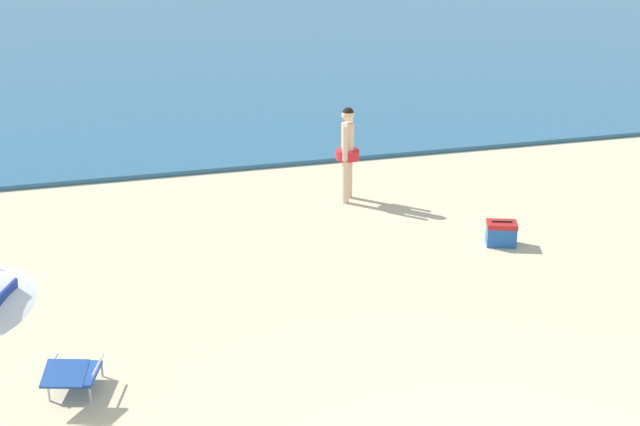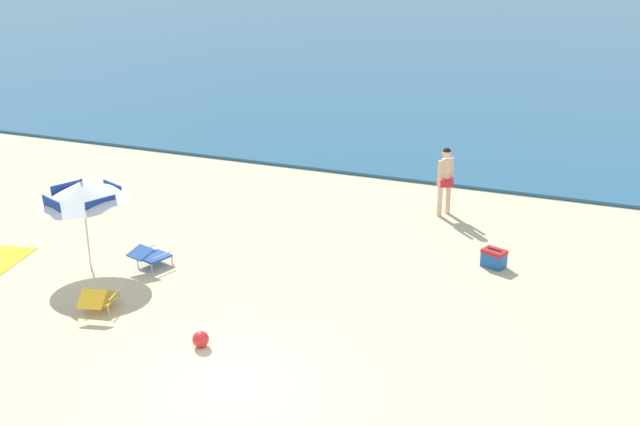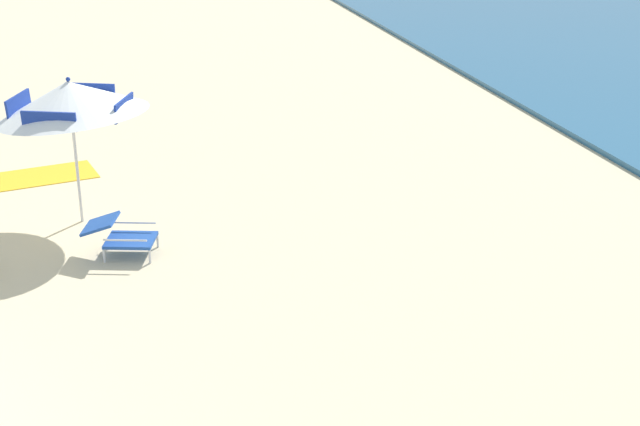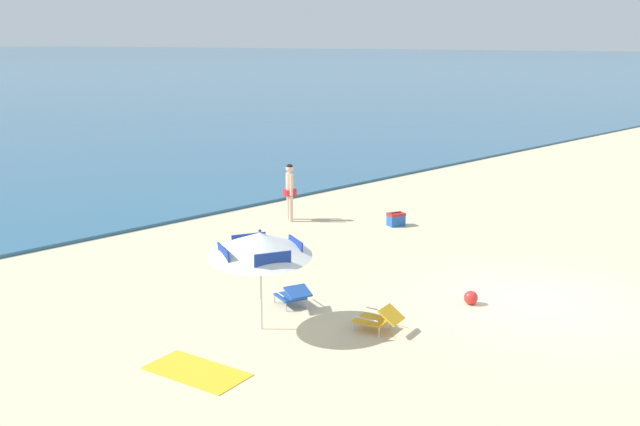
{
  "view_description": "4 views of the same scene",
  "coord_description": "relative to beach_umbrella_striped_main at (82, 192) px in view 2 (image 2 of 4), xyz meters",
  "views": [
    {
      "loc": [
        -3.71,
        -6.43,
        5.89
      ],
      "look_at": [
        -0.11,
        6.16,
        0.97
      ],
      "focal_mm": 51.61,
      "sensor_mm": 36.0,
      "label": 1
    },
    {
      "loc": [
        5.37,
        -9.52,
        7.06
      ],
      "look_at": [
        -0.62,
        5.34,
        1.1
      ],
      "focal_mm": 43.47,
      "sensor_mm": 36.0,
      "label": 2
    },
    {
      "loc": [
        7.18,
        3.13,
        4.92
      ],
      "look_at": [
        -2.29,
        5.69,
        0.97
      ],
      "focal_mm": 52.79,
      "sensor_mm": 36.0,
      "label": 3
    },
    {
      "loc": [
        -13.89,
        -7.07,
        5.49
      ],
      "look_at": [
        -0.95,
        5.65,
        1.2
      ],
      "focal_mm": 40.82,
      "sensor_mm": 36.0,
      "label": 4
    }
  ],
  "objects": [
    {
      "name": "beach_umbrella_striped_main",
      "position": [
        0.0,
        0.0,
        0.0
      ],
      "size": [
        2.82,
        2.83,
        2.06
      ],
      "color": "silver",
      "rests_on": "ground"
    },
    {
      "name": "person_standing_near_shore",
      "position": [
        6.48,
        6.1,
        -0.69
      ],
      "size": [
        0.44,
        0.48,
        1.8
      ],
      "color": "beige",
      "rests_on": "ground"
    },
    {
      "name": "lounge_chair_beside_umbrella",
      "position": [
        1.52,
        -1.7,
        -1.46
      ],
      "size": [
        0.72,
        0.99,
        0.53
      ],
      "color": "gold",
      "rests_on": "ground"
    },
    {
      "name": "beach_ball",
      "position": [
        4.05,
        -2.15,
        -1.58
      ],
      "size": [
        0.3,
        0.3,
        0.3
      ],
      "primitive_type": "sphere",
      "color": "red",
      "rests_on": "ground"
    },
    {
      "name": "ground_plane",
      "position": [
        5.19,
        -3.09,
        -1.73
      ],
      "size": [
        800.0,
        800.0,
        0.0
      ],
      "primitive_type": "plane",
      "color": "beige"
    },
    {
      "name": "cooler_box",
      "position": [
        8.28,
        3.28,
        -1.53
      ],
      "size": [
        0.59,
        0.5,
        0.43
      ],
      "color": "#1E56A8",
      "rests_on": "ground"
    },
    {
      "name": "lounge_chair_under_umbrella",
      "position": [
        1.26,
        0.44,
        -1.46
      ],
      "size": [
        0.76,
        0.98,
        0.5
      ],
      "color": "#1E4799",
      "rests_on": "ground"
    }
  ]
}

